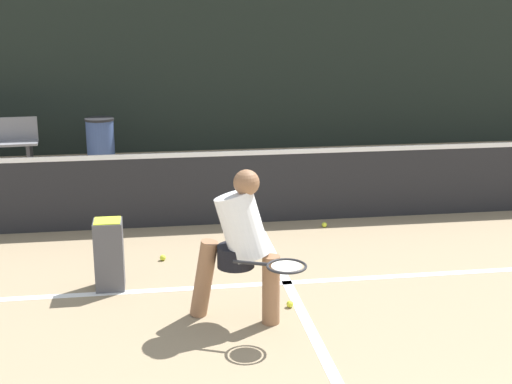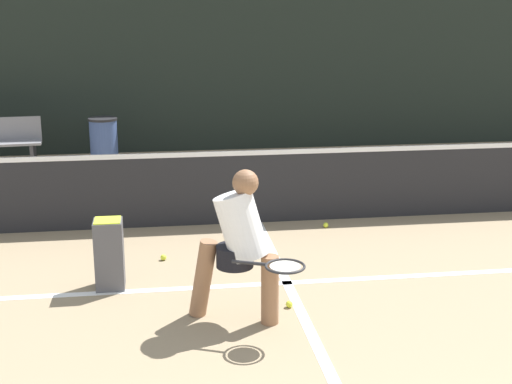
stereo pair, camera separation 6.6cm
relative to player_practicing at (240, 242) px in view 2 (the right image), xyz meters
name	(u,v)px [view 2 (the right image)]	position (x,y,z in m)	size (l,w,h in m)	color
court_service_line	(287,283)	(0.57, 0.78, -0.74)	(8.25, 0.10, 0.01)	white
court_center_mark	(291,291)	(0.57, 0.57, -0.74)	(0.10, 4.54, 0.01)	white
net	(258,184)	(0.57, 2.84, -0.23)	(11.09, 0.09, 1.07)	slate
fence_back	(222,62)	(0.57, 7.48, 0.91)	(24.00, 0.06, 3.32)	black
player_practicing	(240,242)	(0.00, 0.00, 0.00)	(1.03, 0.90, 1.40)	#8C6042
tennis_ball_scattered_3	(163,257)	(-0.66, 1.62, -0.71)	(0.07, 0.07, 0.07)	#D1E033
tennis_ball_scattered_6	(289,304)	(0.49, 0.19, -0.71)	(0.07, 0.07, 0.07)	#D1E033
tennis_ball_scattered_7	(326,225)	(1.39, 2.50, -0.71)	(0.07, 0.07, 0.07)	#D1E033
ball_hopper	(109,252)	(-1.19, 0.92, -0.37)	(0.28, 0.28, 0.71)	#4C4C51
trash_bin	(104,141)	(-1.59, 6.47, -0.33)	(0.50, 0.50, 0.82)	#384C7F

